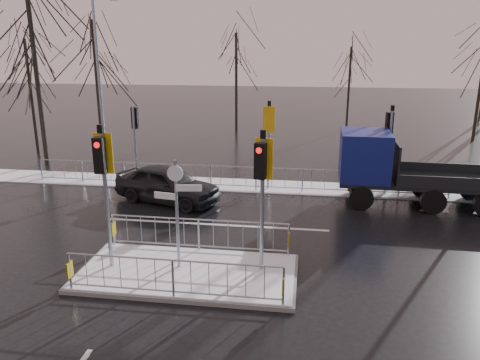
# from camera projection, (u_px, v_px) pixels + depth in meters

# --- Properties ---
(ground) EXTENTS (120.00, 120.00, 0.00)m
(ground) POSITION_uv_depth(u_px,v_px,m) (188.00, 275.00, 12.94)
(ground) COLOR black
(ground) RESTS_ON ground
(snow_verge) EXTENTS (30.00, 2.00, 0.04)m
(snow_verge) POSITION_uv_depth(u_px,v_px,m) (235.00, 185.00, 21.10)
(snow_verge) COLOR white
(snow_verge) RESTS_ON ground
(lane_markings) EXTENTS (8.00, 11.38, 0.01)m
(lane_markings) POSITION_uv_depth(u_px,v_px,m) (185.00, 281.00, 12.62)
(lane_markings) COLOR silver
(lane_markings) RESTS_ON ground
(traffic_island) EXTENTS (6.00, 3.04, 4.15)m
(traffic_island) POSITION_uv_depth(u_px,v_px,m) (187.00, 262.00, 12.84)
(traffic_island) COLOR slate
(traffic_island) RESTS_ON ground
(far_kerb_fixtures) EXTENTS (18.00, 0.65, 3.83)m
(far_kerb_fixtures) POSITION_uv_depth(u_px,v_px,m) (240.00, 167.00, 20.30)
(far_kerb_fixtures) COLOR #8E959B
(far_kerb_fixtures) RESTS_ON ground
(car_far_lane) EXTENTS (4.72, 3.08, 1.49)m
(car_far_lane) POSITION_uv_depth(u_px,v_px,m) (167.00, 184.00, 18.76)
(car_far_lane) COLOR black
(car_far_lane) RESTS_ON ground
(flatbed_truck) EXTENTS (6.25, 2.42, 2.87)m
(flatbed_truck) POSITION_uv_depth(u_px,v_px,m) (387.00, 166.00, 18.42)
(flatbed_truck) COLOR black
(flatbed_truck) RESTS_ON ground
(tree_near_a) EXTENTS (4.75, 4.75, 8.97)m
(tree_near_a) POSITION_uv_depth(u_px,v_px,m) (33.00, 45.00, 23.12)
(tree_near_a) COLOR black
(tree_near_a) RESTS_ON ground
(tree_near_b) EXTENTS (4.00, 4.00, 7.55)m
(tree_near_b) POSITION_uv_depth(u_px,v_px,m) (96.00, 64.00, 24.47)
(tree_near_b) COLOR black
(tree_near_b) RESTS_ON ground
(tree_near_c) EXTENTS (3.50, 3.50, 6.61)m
(tree_near_c) POSITION_uv_depth(u_px,v_px,m) (29.00, 74.00, 26.22)
(tree_near_c) COLOR black
(tree_near_c) RESTS_ON ground
(tree_far_a) EXTENTS (3.75, 3.75, 7.08)m
(tree_far_a) POSITION_uv_depth(u_px,v_px,m) (236.00, 63.00, 32.76)
(tree_far_a) COLOR black
(tree_far_a) RESTS_ON ground
(tree_far_b) EXTENTS (3.25, 3.25, 6.14)m
(tree_far_b) POSITION_uv_depth(u_px,v_px,m) (350.00, 72.00, 33.74)
(tree_far_b) COLOR black
(tree_far_b) RESTS_ON ground
(street_lamp_left) EXTENTS (1.25, 0.18, 8.20)m
(street_lamp_left) POSITION_uv_depth(u_px,v_px,m) (101.00, 81.00, 21.59)
(street_lamp_left) COLOR #8E959B
(street_lamp_left) RESTS_ON ground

